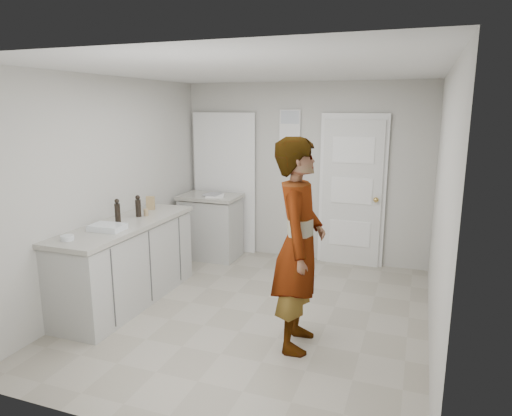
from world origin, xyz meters
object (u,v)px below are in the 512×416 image
at_px(spice_jar, 146,212).
at_px(egg_bowl, 67,238).
at_px(person, 299,245).
at_px(oil_cruet_b, 118,212).
at_px(cake_mix_box, 150,203).
at_px(baking_dish, 107,228).
at_px(oil_cruet_a, 138,206).

height_order(spice_jar, egg_bowl, spice_jar).
distance_m(person, egg_bowl, 2.18).
bearing_deg(oil_cruet_b, cake_mix_box, 93.83).
distance_m(person, baking_dish, 2.01).
relative_size(oil_cruet_a, egg_bowl, 2.03).
relative_size(person, baking_dish, 5.46).
bearing_deg(egg_bowl, baking_dish, 74.27).
height_order(person, cake_mix_box, person).
distance_m(oil_cruet_b, baking_dish, 0.29).
height_order(baking_dish, egg_bowl, baking_dish).
height_order(cake_mix_box, egg_bowl, cake_mix_box).
xyz_separation_m(person, oil_cruet_b, (-2.07, 0.21, 0.10)).
xyz_separation_m(person, baking_dish, (-2.01, -0.06, -0.01)).
height_order(oil_cruet_b, egg_bowl, oil_cruet_b).
bearing_deg(egg_bowl, spice_jar, 82.69).
bearing_deg(cake_mix_box, oil_cruet_a, -98.35).
distance_m(spice_jar, egg_bowl, 1.12).
relative_size(spice_jar, oil_cruet_a, 0.33).
relative_size(person, oil_cruet_b, 7.01).
xyz_separation_m(cake_mix_box, oil_cruet_b, (0.05, -0.71, 0.05)).
bearing_deg(spice_jar, egg_bowl, -97.31).
height_order(cake_mix_box, spice_jar, cake_mix_box).
relative_size(cake_mix_box, baking_dish, 0.47).
bearing_deg(person, baking_dish, 85.31).
distance_m(cake_mix_box, egg_bowl, 1.42).
bearing_deg(oil_cruet_a, spice_jar, 48.13).
distance_m(oil_cruet_a, oil_cruet_b, 0.34).
distance_m(person, spice_jar, 2.08).
relative_size(person, egg_bowl, 15.36).
bearing_deg(oil_cruet_a, person, -15.15).
bearing_deg(spice_jar, person, -17.29).
bearing_deg(egg_bowl, cake_mix_box, 89.69).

